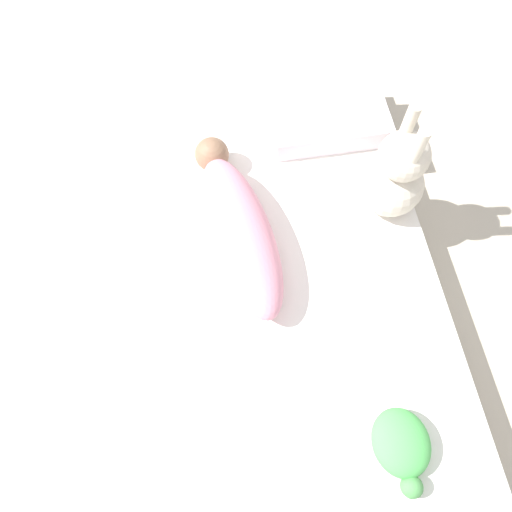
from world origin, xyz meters
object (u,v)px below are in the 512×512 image
Objects in this scene: swaddled_baby at (238,227)px; turtle_plush at (402,446)px; pillow at (325,109)px; bunny_plush at (395,176)px.

swaddled_baby reaches higher than turtle_plush.
pillow is 1.81× the size of turtle_plush.
swaddled_baby is at bearing -83.23° from bunny_plush.
bunny_plush reaches higher than swaddled_baby.
bunny_plush reaches higher than turtle_plush.
bunny_plush is 0.69m from turtle_plush.
turtle_plush reaches higher than pillow.
swaddled_baby is 1.65× the size of pillow.
swaddled_baby reaches higher than pillow.
swaddled_baby is 3.00× the size of turtle_plush.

